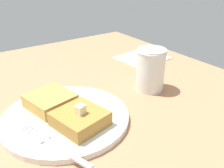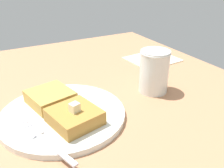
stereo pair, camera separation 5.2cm
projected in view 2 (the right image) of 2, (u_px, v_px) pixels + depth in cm
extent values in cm
cube|color=#AC7652|center=(64.00, 115.00, 51.69)|extent=(93.92, 93.92, 2.31)
cylinder|color=silver|center=(63.00, 114.00, 48.85)|extent=(24.30, 24.30, 1.15)
torus|color=navy|center=(63.00, 114.00, 48.77)|extent=(24.30, 24.30, 0.80)
cube|color=#AA7934|center=(75.00, 116.00, 44.88)|extent=(9.84, 9.64, 2.64)
cube|color=#C19543|center=(50.00, 97.00, 51.14)|extent=(9.84, 9.64, 2.64)
cube|color=beige|center=(73.00, 108.00, 43.42)|extent=(1.88, 1.98, 1.61)
cube|color=silver|center=(56.00, 149.00, 38.67)|extent=(9.81, 3.87, 0.36)
cube|color=silver|center=(34.00, 132.00, 42.64)|extent=(3.33, 2.94, 0.36)
cube|color=silver|center=(21.00, 127.00, 43.97)|extent=(3.15, 1.27, 0.36)
cube|color=silver|center=(24.00, 125.00, 44.33)|extent=(3.15, 1.27, 0.36)
cube|color=silver|center=(27.00, 124.00, 44.69)|extent=(3.15, 1.27, 0.36)
cube|color=silver|center=(29.00, 123.00, 45.04)|extent=(3.15, 1.27, 0.36)
cylinder|color=#3B1308|center=(154.00, 76.00, 57.37)|extent=(6.12, 6.12, 7.81)
cylinder|color=silver|center=(154.00, 71.00, 56.91)|extent=(6.65, 6.65, 9.93)
torus|color=silver|center=(156.00, 53.00, 54.91)|extent=(6.88, 6.88, 0.50)
cube|color=beige|center=(152.00, 59.00, 77.70)|extent=(13.68, 15.51, 0.30)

